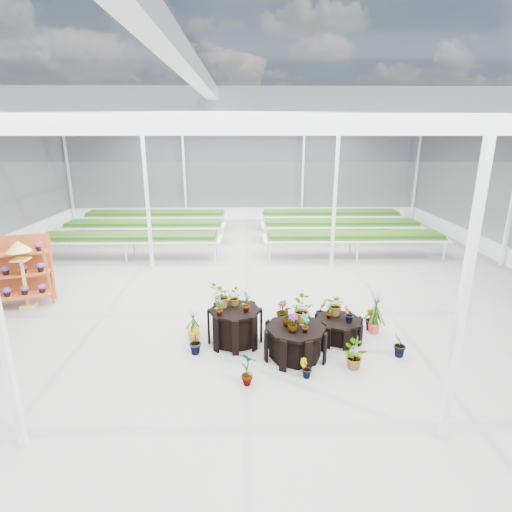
{
  "coord_description": "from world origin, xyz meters",
  "views": [
    {
      "loc": [
        0.22,
        -8.73,
        4.2
      ],
      "look_at": [
        0.41,
        0.87,
        1.3
      ],
      "focal_mm": 28.0,
      "sensor_mm": 36.0,
      "label": 1
    }
  ],
  "objects_px": {
    "plinth_tall": "(235,326)",
    "plinth_mid": "(295,342)",
    "bird_table": "(23,275)",
    "shelf_rack": "(15,273)",
    "plinth_low": "(338,329)"
  },
  "relations": [
    {
      "from": "plinth_tall",
      "to": "plinth_mid",
      "type": "xyz_separation_m",
      "value": [
        1.2,
        -0.6,
        -0.06
      ]
    },
    {
      "from": "plinth_mid",
      "to": "plinth_tall",
      "type": "bearing_deg",
      "value": 153.43
    },
    {
      "from": "plinth_tall",
      "to": "bird_table",
      "type": "bearing_deg",
      "value": 160.6
    },
    {
      "from": "plinth_tall",
      "to": "shelf_rack",
      "type": "height_order",
      "value": "shelf_rack"
    },
    {
      "from": "plinth_low",
      "to": "plinth_mid",
      "type": "bearing_deg",
      "value": -145.01
    },
    {
      "from": "plinth_mid",
      "to": "shelf_rack",
      "type": "distance_m",
      "value": 7.33
    },
    {
      "from": "plinth_tall",
      "to": "plinth_low",
      "type": "bearing_deg",
      "value": 2.6
    },
    {
      "from": "shelf_rack",
      "to": "plinth_low",
      "type": "bearing_deg",
      "value": -31.69
    },
    {
      "from": "plinth_tall",
      "to": "plinth_low",
      "type": "distance_m",
      "value": 2.21
    },
    {
      "from": "plinth_tall",
      "to": "plinth_low",
      "type": "relative_size",
      "value": 1.08
    },
    {
      "from": "plinth_tall",
      "to": "shelf_rack",
      "type": "relative_size",
      "value": 0.62
    },
    {
      "from": "shelf_rack",
      "to": "plinth_tall",
      "type": "bearing_deg",
      "value": -37.74
    },
    {
      "from": "plinth_low",
      "to": "shelf_rack",
      "type": "relative_size",
      "value": 0.58
    },
    {
      "from": "shelf_rack",
      "to": "bird_table",
      "type": "relative_size",
      "value": 1.0
    },
    {
      "from": "plinth_mid",
      "to": "plinth_low",
      "type": "height_order",
      "value": "plinth_mid"
    }
  ]
}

